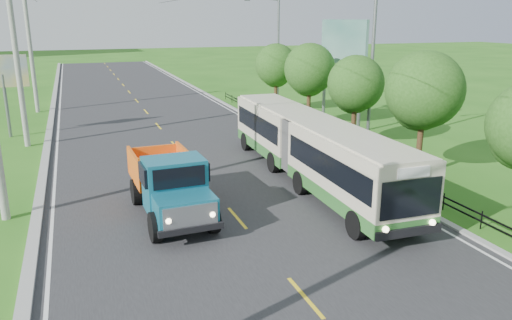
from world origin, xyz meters
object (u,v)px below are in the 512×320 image
streetlight_mid (370,63)px  billboard_left (3,77)px  tree_fourth (355,87)px  tree_fifth (309,72)px  planter_near (423,186)px  bus (311,145)px  tree_back (276,67)px  pole_mid (17,60)px  pole_far (31,48)px  tree_third (423,94)px  dump_truck (170,181)px  planter_mid (335,144)px  billboard_right (343,49)px  planter_far (281,119)px  streetlight_far (276,49)px

streetlight_mid → billboard_left: size_ratio=1.74×
tree_fourth → tree_fifth: bearing=90.0°
billboard_left → planter_near: bearing=-44.8°
bus → billboard_left: bearing=135.0°
planter_near → tree_back: bearing=86.4°
planter_near → pole_mid: bearing=138.3°
pole_far → tree_third: pole_far is taller
tree_fourth → dump_truck: (-12.17, -7.01, -2.16)m
dump_truck → planter_mid: bearing=30.0°
pole_mid → billboard_right: bearing=-2.8°
planter_far → billboard_left: size_ratio=0.13×
streetlight_mid → tree_fifth: bearing=97.3°
planter_mid → billboard_left: 20.99m
tree_back → planter_mid: 12.66m
tree_fourth → billboard_right: billboard_right is taller
tree_back → dump_truck: 22.68m
pole_far → tree_fourth: 26.20m
pole_mid → tree_third: (18.12, -12.86, -1.11)m
bus → planter_near: bearing=-35.9°
streetlight_far → pole_far: bearing=165.2°
pole_far → tree_fifth: (18.12, -12.86, -1.24)m
tree_fourth → dump_truck: size_ratio=0.89×
dump_truck → streetlight_far: bearing=56.0°
tree_third → tree_fifth: 12.00m
bus → dump_truck: 7.19m
planter_mid → planter_far: (0.00, 8.00, 0.00)m
tree_fourth → billboard_right: bearing=67.4°
planter_near → streetlight_mid: bearing=75.7°
streetlight_mid → bus: bearing=-140.8°
streetlight_far → billboard_left: 20.56m
tree_third → tree_back: 18.00m
tree_fourth → tree_fifth: size_ratio=0.93×
tree_back → streetlight_mid: size_ratio=0.61×
tree_fourth → tree_back: tree_back is taller
tree_fifth → streetlight_far: bearing=84.3°
billboard_left → dump_truck: billboard_left is taller
tree_fifth → planter_near: (-1.26, -14.14, -3.57)m
planter_mid → planter_near: bearing=-90.0°
tree_back → bus: size_ratio=0.36×
streetlight_far → bus: streetlight_far is taller
pole_far → streetlight_far: (18.90, -5.00, -0.19)m
planter_mid → billboard_right: bearing=58.3°
tree_fifth → planter_far: tree_fifth is taller
tree_back → planter_near: tree_back is taller
tree_back → streetlight_mid: streetlight_mid is taller
tree_third → planter_mid: size_ratio=8.96×
pole_far → billboard_right: pole_far is taller
pole_far → streetlight_mid: (18.90, -19.00, -0.19)m
planter_near → bus: 5.26m
pole_mid → streetlight_far: pole_mid is taller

